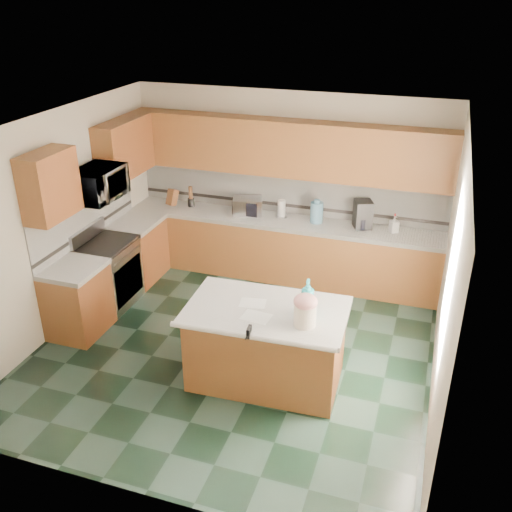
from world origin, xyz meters
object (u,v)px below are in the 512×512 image
at_px(island_base, 266,347).
at_px(toaster_oven, 248,206).
at_px(soap_bottle_island, 307,297).
at_px(knife_block, 172,197).
at_px(coffee_maker, 363,214).
at_px(island_top, 267,311).
at_px(treat_jar, 305,315).

height_order(island_base, toaster_oven, toaster_oven).
height_order(soap_bottle_island, knife_block, soap_bottle_island).
xyz_separation_m(island_base, coffee_maker, (0.62, 2.51, 0.69)).
bearing_deg(island_base, coffee_maker, 73.70).
height_order(island_base, soap_bottle_island, soap_bottle_island).
bearing_deg(coffee_maker, island_top, -126.09).
bearing_deg(treat_jar, island_base, 178.64).
xyz_separation_m(island_top, soap_bottle_island, (0.43, 0.03, 0.23)).
height_order(island_base, coffee_maker, coffee_maker).
bearing_deg(island_base, knife_block, 130.23).
xyz_separation_m(island_base, toaster_oven, (-1.07, 2.48, 0.61)).
bearing_deg(coffee_maker, treat_jar, -115.67).
relative_size(island_top, coffee_maker, 4.36).
xyz_separation_m(island_top, coffee_maker, (0.62, 2.51, 0.23)).
relative_size(island_base, coffee_maker, 4.11).
height_order(island_top, treat_jar, treat_jar).
bearing_deg(treat_jar, soap_bottle_island, 118.00).
height_order(island_top, soap_bottle_island, soap_bottle_island).
distance_m(island_base, toaster_oven, 2.77).
distance_m(treat_jar, knife_block, 3.83).
bearing_deg(island_top, treat_jar, -24.00).
bearing_deg(toaster_oven, island_top, -83.21).
distance_m(island_top, toaster_oven, 2.71).
xyz_separation_m(knife_block, toaster_oven, (1.22, 0.00, 0.00)).
relative_size(knife_block, toaster_oven, 0.58).
distance_m(island_base, island_top, 0.46).
bearing_deg(island_top, island_base, 177.52).
height_order(treat_jar, toaster_oven, toaster_oven).
height_order(treat_jar, knife_block, knife_block).
bearing_deg(island_top, soap_bottle_island, 1.96).
distance_m(treat_jar, coffee_maker, 2.70).
bearing_deg(knife_block, soap_bottle_island, -18.83).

